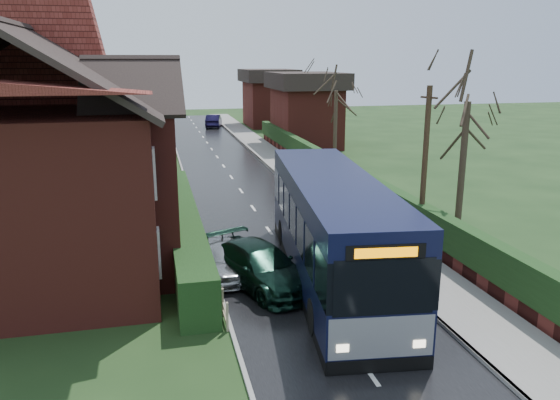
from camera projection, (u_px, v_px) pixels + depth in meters
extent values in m
plane|color=#29471E|center=(305.00, 281.00, 19.27)|extent=(140.00, 140.00, 0.00)
cube|color=black|center=(253.00, 208.00, 28.70)|extent=(6.00, 100.00, 0.02)
cube|color=slate|center=(330.00, 203.00, 29.62)|extent=(2.50, 100.00, 0.14)
cube|color=gray|center=(309.00, 204.00, 29.35)|extent=(0.12, 100.00, 0.14)
cube|color=gray|center=(195.00, 211.00, 28.01)|extent=(0.12, 100.00, 0.10)
cube|color=#173213|center=(183.00, 226.00, 22.92)|extent=(1.20, 16.00, 1.60)
cube|color=maroon|center=(357.00, 197.00, 29.90)|extent=(0.30, 50.00, 0.60)
cube|color=#173213|center=(358.00, 181.00, 29.68)|extent=(0.60, 50.00, 1.20)
cube|color=maroon|center=(49.00, 181.00, 21.25)|extent=(8.00, 14.00, 6.00)
cube|color=maroon|center=(140.00, 194.00, 19.19)|extent=(2.50, 4.00, 6.00)
cube|color=brown|center=(74.00, 22.00, 23.69)|extent=(0.90, 1.40, 2.20)
cube|color=silver|center=(159.00, 250.00, 17.78)|extent=(0.08, 1.20, 1.60)
cube|color=black|center=(160.00, 249.00, 17.78)|extent=(0.03, 0.95, 1.35)
cube|color=silver|center=(154.00, 171.00, 17.13)|extent=(0.08, 1.20, 1.60)
cube|color=black|center=(155.00, 171.00, 17.13)|extent=(0.03, 0.95, 1.35)
cube|color=silver|center=(157.00, 216.00, 21.55)|extent=(0.08, 1.20, 1.60)
cube|color=black|center=(158.00, 216.00, 21.56)|extent=(0.03, 0.95, 1.35)
cube|color=silver|center=(153.00, 151.00, 20.90)|extent=(0.08, 1.20, 1.60)
cube|color=black|center=(154.00, 151.00, 20.91)|extent=(0.03, 0.95, 1.35)
cube|color=silver|center=(156.00, 193.00, 25.32)|extent=(0.08, 1.20, 1.60)
cube|color=black|center=(157.00, 193.00, 25.33)|extent=(0.03, 0.95, 1.35)
cube|color=silver|center=(153.00, 137.00, 24.67)|extent=(0.08, 1.20, 1.60)
cube|color=black|center=(153.00, 137.00, 24.68)|extent=(0.03, 0.95, 1.35)
cube|color=silver|center=(155.00, 181.00, 27.68)|extent=(0.08, 1.20, 1.60)
cube|color=black|center=(156.00, 181.00, 27.68)|extent=(0.03, 0.95, 1.35)
cube|color=silver|center=(152.00, 130.00, 27.03)|extent=(0.08, 1.20, 1.60)
cube|color=black|center=(153.00, 130.00, 27.03)|extent=(0.03, 0.95, 1.35)
cube|color=black|center=(331.00, 252.00, 19.23)|extent=(4.20, 12.44, 1.26)
cube|color=black|center=(332.00, 217.00, 18.91)|extent=(4.22, 12.44, 1.33)
cube|color=black|center=(333.00, 188.00, 18.65)|extent=(4.20, 12.44, 0.73)
cube|color=black|center=(331.00, 274.00, 19.44)|extent=(4.20, 12.44, 0.39)
cube|color=gray|center=(381.00, 337.00, 13.42)|extent=(2.66, 0.44, 1.11)
cube|color=black|center=(384.00, 287.00, 13.05)|extent=(2.49, 0.38, 1.44)
cube|color=black|center=(386.00, 252.00, 12.83)|extent=(1.94, 0.31, 0.39)
cube|color=#FF8C00|center=(386.00, 253.00, 12.79)|extent=(1.52, 0.22, 0.24)
cube|color=black|center=(380.00, 364.00, 13.59)|extent=(2.71, 0.46, 0.33)
cube|color=#FFF2CC|center=(343.00, 348.00, 13.31)|extent=(0.31, 0.09, 0.20)
cube|color=#FFF2CC|center=(419.00, 344.00, 13.52)|extent=(0.31, 0.09, 0.20)
cylinder|color=black|center=(315.00, 317.00, 15.46)|extent=(0.43, 1.09, 1.06)
cylinder|color=black|center=(401.00, 312.00, 15.73)|extent=(0.43, 1.09, 1.06)
cylinder|color=black|center=(283.00, 233.00, 22.97)|extent=(0.43, 1.09, 1.06)
cylinder|color=black|center=(342.00, 231.00, 23.24)|extent=(0.43, 1.09, 1.06)
imported|color=#ACADB1|center=(221.00, 259.00, 19.66)|extent=(1.84, 3.87, 1.28)
imported|color=black|center=(260.00, 266.00, 18.76)|extent=(3.70, 5.38, 1.45)
imported|color=black|center=(214.00, 121.00, 62.83)|extent=(2.39, 4.66, 1.47)
cylinder|color=slate|center=(376.00, 216.00, 22.83)|extent=(0.07, 0.07, 2.54)
cube|color=silver|center=(378.00, 190.00, 22.56)|extent=(0.06, 0.38, 0.29)
cube|color=silver|center=(377.00, 199.00, 22.65)|extent=(0.05, 0.35, 0.25)
cylinder|color=#2F2114|center=(424.00, 168.00, 22.26)|extent=(0.23, 0.23, 6.62)
cube|color=#2F2114|center=(429.00, 98.00, 21.55)|extent=(0.35, 0.83, 0.08)
cylinder|color=#31261D|center=(462.00, 171.00, 23.34)|extent=(0.29, 0.29, 5.92)
cylinder|color=#372A20|center=(335.00, 127.00, 40.94)|extent=(0.29, 0.29, 5.36)
cylinder|color=#31241D|center=(36.00, 125.00, 32.71)|extent=(0.35, 0.35, 7.56)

